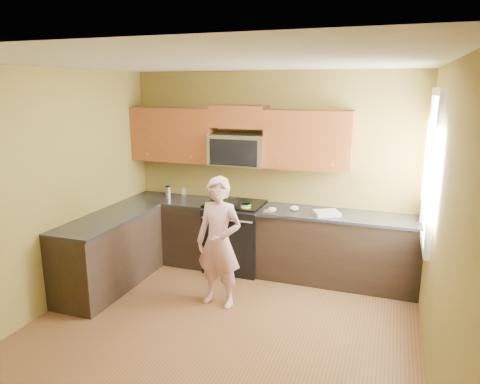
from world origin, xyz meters
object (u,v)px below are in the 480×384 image
at_px(frying_pan, 229,204).
at_px(butter_tub, 246,209).
at_px(stove, 235,236).
at_px(microwave, 238,165).
at_px(woman, 219,242).
at_px(travel_mug, 168,197).

height_order(frying_pan, butter_tub, frying_pan).
xyz_separation_m(stove, butter_tub, (0.21, -0.18, 0.45)).
height_order(microwave, woman, microwave).
distance_m(butter_tub, travel_mug, 1.33).
xyz_separation_m(microwave, frying_pan, (-0.05, -0.24, -0.50)).
bearing_deg(frying_pan, woman, -60.08).
xyz_separation_m(woman, frying_pan, (-0.23, 0.93, 0.19)).
height_order(microwave, frying_pan, microwave).
bearing_deg(stove, travel_mug, 174.49).
height_order(woman, frying_pan, woman).
distance_m(woman, frying_pan, 0.98).
distance_m(frying_pan, travel_mug, 1.06).
bearing_deg(butter_tub, frying_pan, 166.30).
bearing_deg(travel_mug, butter_tub, -12.24).
bearing_deg(woman, stove, 105.94).
bearing_deg(stove, microwave, 90.00).
height_order(microwave, butter_tub, microwave).
bearing_deg(frying_pan, microwave, 94.61).
bearing_deg(stove, woman, -80.15).
height_order(stove, butter_tub, butter_tub).
relative_size(frying_pan, travel_mug, 2.64).
xyz_separation_m(frying_pan, butter_tub, (0.26, -0.06, -0.03)).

